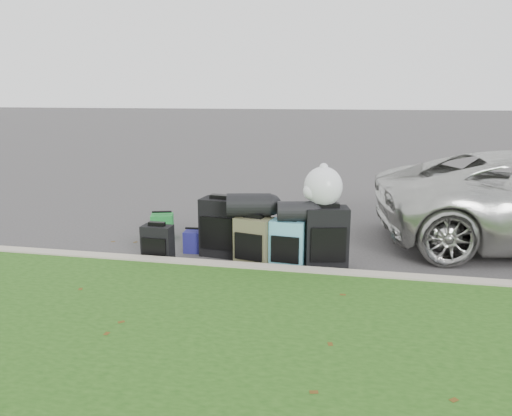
% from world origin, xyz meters
% --- Properties ---
extents(ground, '(120.00, 120.00, 0.00)m').
position_xyz_m(ground, '(0.00, 0.00, 0.00)').
color(ground, '#383535').
rests_on(ground, ground).
extents(curb, '(120.00, 0.18, 0.15)m').
position_xyz_m(curb, '(0.00, -1.00, 0.07)').
color(curb, '#9E937F').
rests_on(curb, ground).
extents(suitcase_small_black, '(0.39, 0.22, 0.48)m').
position_xyz_m(suitcase_small_black, '(-1.19, -0.71, 0.24)').
color(suitcase_small_black, black).
rests_on(suitcase_small_black, ground).
extents(suitcase_large_black_left, '(0.57, 0.39, 0.77)m').
position_xyz_m(suitcase_large_black_left, '(-0.46, -0.27, 0.38)').
color(suitcase_large_black_left, black).
rests_on(suitcase_large_black_left, ground).
extents(suitcase_olive, '(0.49, 0.37, 0.61)m').
position_xyz_m(suitcase_olive, '(0.02, -0.57, 0.30)').
color(suitcase_olive, '#44422B').
rests_on(suitcase_olive, ground).
extents(suitcase_teal, '(0.44, 0.29, 0.60)m').
position_xyz_m(suitcase_teal, '(0.45, -0.58, 0.30)').
color(suitcase_teal, teal).
rests_on(suitcase_teal, ground).
extents(suitcase_large_black_right, '(0.56, 0.41, 0.77)m').
position_xyz_m(suitcase_large_black_right, '(0.92, -0.50, 0.38)').
color(suitcase_large_black_right, black).
rests_on(suitcase_large_black_right, ground).
extents(tote_green, '(0.38, 0.33, 0.36)m').
position_xyz_m(tote_green, '(-1.54, 0.32, 0.18)').
color(tote_green, '#1A762C').
rests_on(tote_green, ground).
extents(tote_navy, '(0.28, 0.23, 0.29)m').
position_xyz_m(tote_navy, '(-0.86, -0.22, 0.14)').
color(tote_navy, navy).
rests_on(tote_navy, ground).
extents(duffel_left, '(0.59, 0.40, 0.29)m').
position_xyz_m(duffel_left, '(-0.05, -0.51, 0.75)').
color(duffel_left, black).
rests_on(duffel_left, suitcase_olive).
extents(duffel_right, '(0.47, 0.33, 0.24)m').
position_xyz_m(duffel_right, '(0.54, -0.59, 0.72)').
color(duffel_right, black).
rests_on(duffel_right, suitcase_teal).
extents(trash_bag, '(0.47, 0.47, 0.47)m').
position_xyz_m(trash_bag, '(0.85, -0.43, 1.00)').
color(trash_bag, silver).
rests_on(trash_bag, suitcase_large_black_right).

